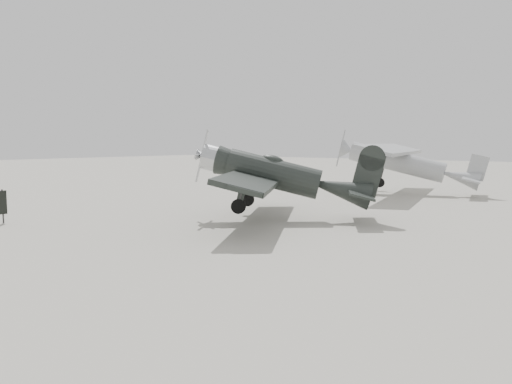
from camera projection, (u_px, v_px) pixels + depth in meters
ground at (164, 239)px, 16.72m from camera, size 160.00×160.00×0.00m
lowwing_monoplane at (282, 176)px, 20.75m from camera, size 8.42×10.10×3.44m
highwing_monoplane at (403, 159)px, 31.19m from camera, size 8.96×12.53×3.54m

